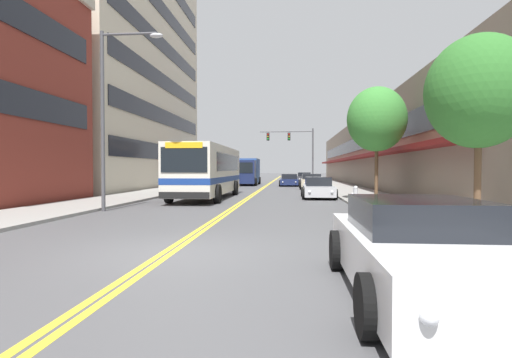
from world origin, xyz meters
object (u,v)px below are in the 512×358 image
Objects in this scene: fire_hydrant at (355,194)px; street_tree_right_mid at (377,119)px; car_navy_moving_lead at (289,180)px; street_lamp_left_near at (112,103)px; car_dark_grey_parked_right_far at (304,178)px; city_bus at (208,169)px; street_tree_right_near at (479,92)px; car_silver_parked_right_mid at (318,188)px; car_champagne_parked_right_end at (311,182)px; traffic_signal_mast at (295,144)px; car_white_parked_right_foreground at (420,251)px; car_red_parked_left_near at (216,182)px; box_truck at (247,171)px.

street_tree_right_mid is at bearing 32.21° from fire_hydrant.
car_navy_moving_lead is at bearing 99.46° from fire_hydrant.
street_lamp_left_near is 12.49m from fire_hydrant.
car_dark_grey_parked_right_far is 0.69× the size of street_tree_right_mid.
city_bus is 16.49m from street_tree_right_near.
car_dark_grey_parked_right_far is (6.75, 26.98, -1.14)m from city_bus.
city_bus is at bearing -174.67° from car_silver_parked_right_mid.
street_tree_right_mid is at bearing 93.05° from street_tree_right_near.
city_bus is 1.43× the size of street_lamp_left_near.
car_navy_moving_lead is at bearing -101.36° from car_dark_grey_parked_right_far.
traffic_signal_mast is at bearing 96.47° from car_champagne_parked_right_end.
car_white_parked_right_foreground is at bearing -99.62° from street_tree_right_mid.
car_red_parked_left_near is 0.70× the size of traffic_signal_mast.
fire_hydrant is (1.67, -30.19, -0.10)m from car_dark_grey_parked_right_far.
street_lamp_left_near reaches higher than street_tree_right_mid.
car_champagne_parked_right_end reaches higher than fire_hydrant.
car_dark_grey_parked_right_far reaches higher than fire_hydrant.
street_tree_right_mid reaches higher than fire_hydrant.
car_silver_parked_right_mid is 1.04× the size of car_dark_grey_parked_right_far.
car_silver_parked_right_mid is at bearing -53.68° from car_red_parked_left_near.
traffic_signal_mast is (-1.25, 23.35, 4.14)m from car_silver_parked_right_mid.
street_tree_right_near is (3.42, -39.78, 3.27)m from car_dark_grey_parked_right_far.
box_truck is 0.91× the size of street_lamp_left_near.
street_lamp_left_near is (-0.63, -20.18, 3.97)m from car_red_parked_left_near.
traffic_signal_mast reaches higher than car_silver_parked_right_mid.
city_bus is 2.04× the size of street_tree_right_near.
box_truck reaches higher than car_navy_moving_lead.
box_truck is 24.45m from street_tree_right_mid.
car_silver_parked_right_mid is 0.62× the size of box_truck.
car_dark_grey_parked_right_far is at bearing 75.27° from street_lamp_left_near.
city_bus reaches higher than car_red_parked_left_near.
street_tree_right_mid reaches higher than street_tree_right_near.
car_dark_grey_parked_right_far is at bearing 95.57° from street_tree_right_mid.
car_red_parked_left_near is at bearing -104.78° from box_truck.
car_dark_grey_parked_right_far is 30.24m from fire_hydrant.
street_tree_right_near is at bearing -21.22° from street_lamp_left_near.
car_white_parked_right_foreground is 19.01m from car_silver_parked_right_mid.
street_tree_right_mid is at bearing -81.18° from traffic_signal_mast.
fire_hydrant is (3.51, -21.04, -0.06)m from car_navy_moving_lead.
city_bus is 1.80× the size of street_tree_right_mid.
street_lamp_left_near reaches higher than traffic_signal_mast.
traffic_signal_mast is (-1.40, 42.36, 4.08)m from car_white_parked_right_foreground.
street_tree_right_near is at bearing -79.64° from fire_hydrant.
car_white_parked_right_foreground is 1.13× the size of car_silver_parked_right_mid.
street_tree_right_near is (3.26, -24.53, 3.26)m from car_champagne_parked_right_end.
fire_hydrant is at bearing -20.92° from city_bus.
fire_hydrant is at bearing -66.75° from car_silver_parked_right_mid.
car_dark_grey_parked_right_far is 9.33m from car_navy_moving_lead.
fire_hydrant is at bearing -86.83° from car_dark_grey_parked_right_far.
car_navy_moving_lead is at bearing 74.10° from street_lamp_left_near.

